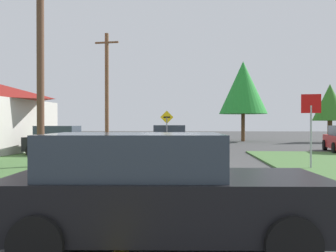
{
  "coord_description": "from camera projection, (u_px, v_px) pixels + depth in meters",
  "views": [
    {
      "loc": [
        1.0,
        -15.07,
        1.77
      ],
      "look_at": [
        -0.4,
        3.65,
        1.61
      ],
      "focal_mm": 36.85,
      "sensor_mm": 36.0,
      "label": 1
    }
  ],
  "objects": [
    {
      "name": "stop_sign",
      "position": [
        311.0,
        117.0,
        13.02
      ],
      "size": [
        0.71,
        0.13,
        2.86
      ],
      "rotation": [
        0.0,
        0.0,
        3.01
      ],
      "color": "#9EA0A8",
      "rests_on": "ground"
    },
    {
      "name": "lane_stripe_center",
      "position": [
        145.0,
        208.0,
        7.14
      ],
      "size": [
        0.2,
        14.0,
        0.01
      ],
      "primitive_type": "cube",
      "color": "yellow",
      "rests_on": "ground"
    },
    {
      "name": "utility_pole_mid",
      "position": [
        107.0,
        88.0,
        25.56
      ],
      "size": [
        1.8,
        0.31,
        8.43
      ],
      "color": "brown",
      "rests_on": "ground"
    },
    {
      "name": "parked_car_near_building",
      "position": [
        62.0,
        141.0,
        18.73
      ],
      "size": [
        3.82,
        1.99,
        1.62
      ],
      "rotation": [
        0.0,
        0.0,
        0.01
      ],
      "color": "black",
      "rests_on": "ground"
    },
    {
      "name": "car_approaching_junction",
      "position": [
        165.0,
        136.0,
        24.84
      ],
      "size": [
        4.15,
        2.26,
        1.62
      ],
      "rotation": [
        0.0,
        0.0,
        3.2
      ],
      "color": "red",
      "rests_on": "ground"
    },
    {
      "name": "direction_sign",
      "position": [
        167.0,
        125.0,
        23.65
      ],
      "size": [
        0.91,
        0.08,
        2.63
      ],
      "color": "slate",
      "rests_on": "ground"
    },
    {
      "name": "oak_tree_left",
      "position": [
        330.0,
        103.0,
        31.72
      ],
      "size": [
        3.08,
        3.08,
        5.39
      ],
      "color": "brown",
      "rests_on": "ground"
    },
    {
      "name": "ground_plane",
      "position": [
        171.0,
        163.0,
        15.11
      ],
      "size": [
        120.0,
        120.0,
        0.0
      ],
      "primitive_type": "plane",
      "color": "#3C3C3C"
    },
    {
      "name": "pine_tree_center",
      "position": [
        243.0,
        88.0,
        33.37
      ],
      "size": [
        4.63,
        4.63,
        7.76
      ],
      "color": "brown",
      "rests_on": "ground"
    },
    {
      "name": "utility_pole_near",
      "position": [
        40.0,
        56.0,
        13.41
      ],
      "size": [
        1.8,
        0.28,
        8.47
      ],
      "color": "brown",
      "rests_on": "ground"
    },
    {
      "name": "car_behind_on_main_road",
      "position": [
        157.0,
        190.0,
        4.93
      ],
      "size": [
        4.57,
        2.13,
        1.62
      ],
      "rotation": [
        0.0,
        0.0,
        0.06
      ],
      "color": "black",
      "rests_on": "ground"
    }
  ]
}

